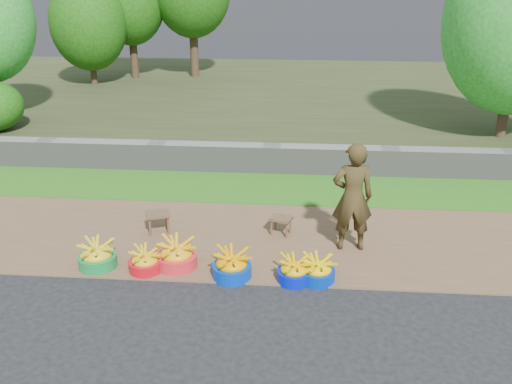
# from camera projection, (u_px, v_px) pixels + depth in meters

# --- Properties ---
(ground_plane) EXTENTS (120.00, 120.00, 0.00)m
(ground_plane) POSITION_uv_depth(u_px,v_px,m) (255.00, 285.00, 7.27)
(ground_plane) COLOR black
(ground_plane) RESTS_ON ground
(dirt_shoulder) EXTENTS (80.00, 2.50, 0.02)m
(dirt_shoulder) POSITION_uv_depth(u_px,v_px,m) (261.00, 240.00, 8.41)
(dirt_shoulder) COLOR brown
(dirt_shoulder) RESTS_ON ground
(grass_verge) EXTENTS (80.00, 1.50, 0.04)m
(grass_verge) POSITION_uv_depth(u_px,v_px,m) (269.00, 188.00, 10.25)
(grass_verge) COLOR #2E6C18
(grass_verge) RESTS_ON ground
(retaining_wall) EXTENTS (80.00, 0.35, 0.55)m
(retaining_wall) POSITION_uv_depth(u_px,v_px,m) (272.00, 159.00, 10.93)
(retaining_wall) COLOR slate
(retaining_wall) RESTS_ON ground
(earth_bank) EXTENTS (80.00, 10.00, 0.50)m
(earth_bank) POSITION_uv_depth(u_px,v_px,m) (281.00, 100.00, 15.45)
(earth_bank) COLOR #31381C
(earth_bank) RESTS_ON ground
(vegetation) EXTENTS (36.54, 8.17, 4.36)m
(vegetation) POSITION_uv_depth(u_px,v_px,m) (318.00, 16.00, 13.63)
(vegetation) COLOR #3B2A1C
(vegetation) RESTS_ON earth_bank
(basin_a) EXTENTS (0.51, 0.51, 0.38)m
(basin_a) POSITION_uv_depth(u_px,v_px,m) (97.00, 256.00, 7.62)
(basin_a) COLOR #137B33
(basin_a) RESTS_ON ground
(basin_b) EXTENTS (0.45, 0.45, 0.33)m
(basin_b) POSITION_uv_depth(u_px,v_px,m) (145.00, 262.00, 7.53)
(basin_b) COLOR red
(basin_b) RESTS_ON ground
(basin_c) EXTENTS (0.54, 0.54, 0.41)m
(basin_c) POSITION_uv_depth(u_px,v_px,m) (177.00, 256.00, 7.62)
(basin_c) COLOR red
(basin_c) RESTS_ON ground
(basin_d) EXTENTS (0.51, 0.51, 0.38)m
(basin_d) POSITION_uv_depth(u_px,v_px,m) (232.00, 266.00, 7.39)
(basin_d) COLOR #022EAB
(basin_d) RESTS_ON ground
(basin_e) EXTENTS (0.44, 0.44, 0.33)m
(basin_e) POSITION_uv_depth(u_px,v_px,m) (294.00, 271.00, 7.31)
(basin_e) COLOR #0113C3
(basin_e) RESTS_ON ground
(basin_f) EXTENTS (0.45, 0.45, 0.34)m
(basin_f) POSITION_uv_depth(u_px,v_px,m) (318.00, 271.00, 7.32)
(basin_f) COLOR #002AA7
(basin_f) RESTS_ON ground
(stool_left) EXTENTS (0.42, 0.37, 0.31)m
(stool_left) POSITION_uv_depth(u_px,v_px,m) (158.00, 217.00, 8.54)
(stool_left) COLOR brown
(stool_left) RESTS_ON dirt_shoulder
(stool_right) EXTENTS (0.37, 0.33, 0.28)m
(stool_right) POSITION_uv_depth(u_px,v_px,m) (281.00, 221.00, 8.48)
(stool_right) COLOR brown
(stool_right) RESTS_ON dirt_shoulder
(vendor_woman) EXTENTS (0.60, 0.43, 1.57)m
(vendor_woman) POSITION_uv_depth(u_px,v_px,m) (352.00, 197.00, 7.86)
(vendor_woman) COLOR black
(vendor_woman) RESTS_ON dirt_shoulder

